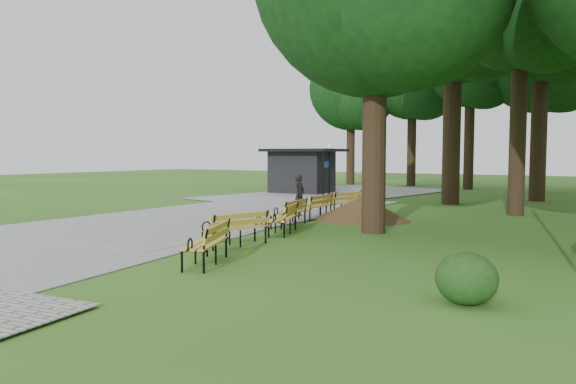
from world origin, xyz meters
The scene contains 16 objects.
ground centered at (0.00, 0.00, 0.00)m, with size 100.00×100.00×0.00m, color #31641C.
path centered at (-4.00, 3.00, 0.03)m, with size 12.00×38.00×0.06m, color #959597.
person centered at (-0.90, 3.05, 0.79)m, with size 0.58×0.38×1.59m, color black.
kiosk centered at (-6.92, 13.90, 1.31)m, with size 4.19×3.64×2.62m, color black, non-canonical shape.
lamp_post centered at (-4.65, 12.99, 2.08)m, with size 0.32×0.32×2.85m.
dirt_mound centered at (1.41, 3.38, 0.42)m, with size 2.88×2.88×0.84m, color #47301C.
bench_0 centered at (1.61, -5.29, 0.44)m, with size 1.90×0.64×0.88m, color gold, non-canonical shape.
bench_1 centered at (0.78, -3.14, 0.44)m, with size 1.90×0.64×0.88m, color gold, non-canonical shape.
bench_2 centered at (0.70, -0.73, 0.44)m, with size 1.90×0.64×0.88m, color gold, non-canonical shape.
bench_3 centered at (0.04, 0.70, 0.44)m, with size 1.90×0.64×0.88m, color gold, non-canonical shape.
bench_4 centered at (-0.25, 3.06, 0.44)m, with size 1.90×0.64×0.88m, color gold, non-canonical shape.
bench_5 centered at (0.01, 5.07, 0.44)m, with size 1.90×0.64×0.88m, color gold, non-canonical shape.
bench_6 centered at (-0.20, 6.98, 0.44)m, with size 1.90×0.64×0.88m, color gold, non-canonical shape.
lawn_tree_4 centered at (5.73, 15.07, 9.14)m, with size 6.91×6.91×12.67m.
tree_backdrop centered at (6.32, 23.33, 7.92)m, with size 36.28×9.14×15.84m, color black, non-canonical shape.
shrub_2 centered at (6.97, -5.57, 0.00)m, with size 0.95×0.95×0.80m, color #193D14.
Camera 1 is at (8.80, -13.92, 2.29)m, focal length 33.54 mm.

